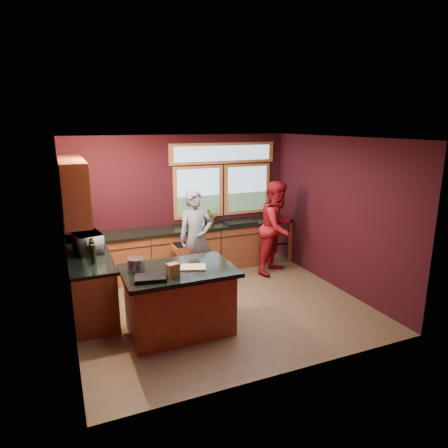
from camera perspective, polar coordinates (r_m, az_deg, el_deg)
floor at (r=6.71m, az=-0.54°, el=-11.53°), size 4.50×4.50×0.00m
room_shell at (r=6.25m, az=-6.80°, el=3.84°), size 4.52×4.02×2.71m
back_counter at (r=8.08m, az=-3.86°, el=-3.46°), size 4.50×0.64×0.93m
left_counter at (r=6.89m, az=-18.67°, el=-7.37°), size 0.64×2.30×0.93m
island at (r=5.81m, az=-6.39°, el=-10.68°), size 1.55×1.05×0.95m
person_grey at (r=7.29m, az=-4.05°, el=-2.03°), size 0.65×0.44×1.76m
person_red at (r=7.92m, az=7.62°, el=-0.49°), size 1.13×1.06×1.84m
microwave at (r=6.66m, az=-18.81°, el=-2.51°), size 0.47×0.62×0.31m
potted_plant at (r=8.06m, az=-1.94°, el=1.29°), size 0.33×0.28×0.36m
paper_towel at (r=7.95m, az=-3.24°, el=0.79°), size 0.12×0.12×0.28m
cutting_board at (r=5.63m, az=-4.42°, el=-6.18°), size 0.41×0.35×0.02m
stock_pot at (r=5.62m, az=-12.40°, el=-5.68°), size 0.24×0.24×0.18m
paper_bag at (r=5.33m, az=-7.33°, el=-6.54°), size 0.17×0.15×0.18m
black_tray at (r=5.29m, az=-10.46°, el=-7.60°), size 0.44×0.35×0.05m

